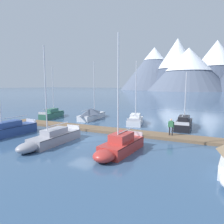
# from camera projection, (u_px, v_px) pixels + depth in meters

# --- Properties ---
(ground_plane) EXTENTS (700.00, 700.00, 0.00)m
(ground_plane) POSITION_uv_depth(u_px,v_px,m) (83.00, 139.00, 20.14)
(ground_plane) COLOR #38567A
(mountain_west_summit) EXTENTS (75.42, 75.42, 47.30)m
(mountain_west_summit) POSITION_uv_depth(u_px,v_px,m) (154.00, 68.00, 229.92)
(mountain_west_summit) COLOR slate
(mountain_west_summit) RESTS_ON ground
(mountain_central_massif) EXTENTS (63.87, 63.87, 52.85)m
(mountain_central_massif) POSITION_uv_depth(u_px,v_px,m) (177.00, 63.00, 210.62)
(mountain_central_massif) COLOR #424C60
(mountain_central_massif) RESTS_ON ground
(mountain_shoulder_ridge) EXTENTS (73.62, 73.62, 39.38)m
(mountain_shoulder_ridge) POSITION_uv_depth(u_px,v_px,m) (188.00, 68.00, 187.99)
(mountain_shoulder_ridge) COLOR slate
(mountain_shoulder_ridge) RESTS_ON ground
(mountain_east_summit) EXTENTS (68.50, 68.50, 49.26)m
(mountain_east_summit) POSITION_uv_depth(u_px,v_px,m) (216.00, 64.00, 202.55)
(mountain_east_summit) COLOR #424C60
(mountain_east_summit) RESTS_ON ground
(dock) EXTENTS (27.76, 3.59, 0.30)m
(dock) POSITION_uv_depth(u_px,v_px,m) (104.00, 130.00, 23.62)
(dock) COLOR brown
(dock) RESTS_ON ground
(sailboat_nearest_berth) EXTENTS (2.70, 6.42, 8.36)m
(sailboat_nearest_berth) POSITION_uv_depth(u_px,v_px,m) (53.00, 114.00, 33.41)
(sailboat_nearest_berth) COLOR #336B56
(sailboat_nearest_berth) RESTS_ON ground
(sailboat_second_berth) EXTENTS (1.88, 7.13, 8.65)m
(sailboat_second_berth) POSITION_uv_depth(u_px,v_px,m) (4.00, 131.00, 21.08)
(sailboat_second_berth) COLOR navy
(sailboat_second_berth) RESTS_ON ground
(sailboat_mid_dock_port) EXTENTS (2.50, 7.34, 9.00)m
(sailboat_mid_dock_port) POSITION_uv_depth(u_px,v_px,m) (92.00, 114.00, 32.02)
(sailboat_mid_dock_port) COLOR silver
(sailboat_mid_dock_port) RESTS_ON ground
(sailboat_mid_dock_starboard) EXTENTS (1.83, 6.88, 8.59)m
(sailboat_mid_dock_starboard) POSITION_uv_depth(u_px,v_px,m) (51.00, 138.00, 18.19)
(sailboat_mid_dock_starboard) COLOR #93939E
(sailboat_mid_dock_starboard) RESTS_ON ground
(sailboat_far_berth) EXTENTS (3.21, 6.12, 8.49)m
(sailboat_far_berth) POSITION_uv_depth(u_px,v_px,m) (136.00, 120.00, 28.21)
(sailboat_far_berth) COLOR white
(sailboat_far_berth) RESTS_ON ground
(sailboat_outer_slip) EXTENTS (2.07, 5.83, 9.08)m
(sailboat_outer_slip) POSITION_uv_depth(u_px,v_px,m) (119.00, 146.00, 15.82)
(sailboat_outer_slip) COLOR #B2332D
(sailboat_outer_slip) RESTS_ON ground
(sailboat_end_of_dock) EXTENTS (2.22, 7.42, 6.91)m
(sailboat_end_of_dock) POSITION_uv_depth(u_px,v_px,m) (184.00, 123.00, 25.78)
(sailboat_end_of_dock) COLOR black
(sailboat_end_of_dock) RESTS_ON ground
(person_on_dock) EXTENTS (0.59, 0.26, 1.69)m
(person_on_dock) POSITION_uv_depth(u_px,v_px,m) (171.00, 126.00, 20.28)
(person_on_dock) COLOR #232328
(person_on_dock) RESTS_ON dock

